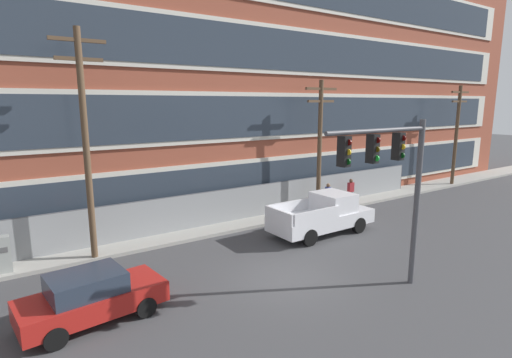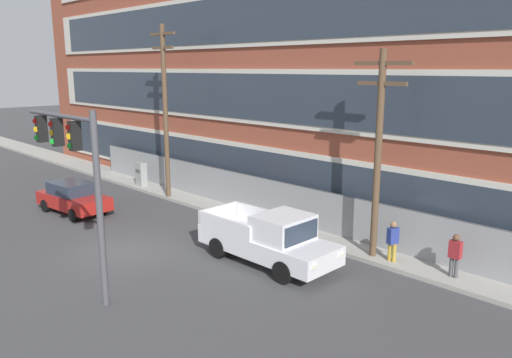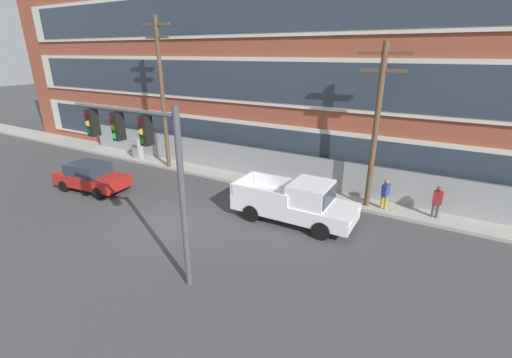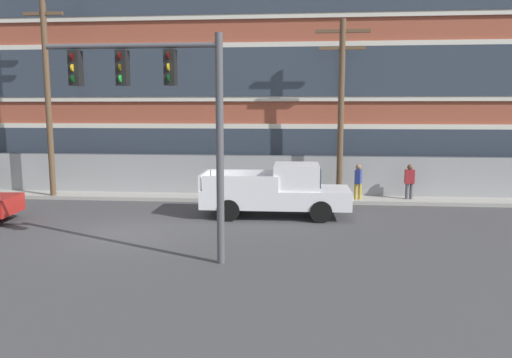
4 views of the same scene
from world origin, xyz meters
TOP-DOWN VIEW (x-y plane):
  - ground_plane at (0.00, 0.00)m, footprint 160.00×160.00m
  - sidewalk_building_side at (0.00, 6.72)m, footprint 80.00×2.13m
  - brick_mill_building at (3.78, 12.40)m, footprint 54.70×9.84m
  - chain_link_fence at (1.19, 7.14)m, footprint 30.86×0.06m
  - traffic_signal_mast at (2.16, -2.89)m, footprint 4.62×0.43m
  - pickup_truck_white at (4.88, 3.10)m, footprint 5.65×2.24m
  - sedan_red at (-6.70, 0.91)m, footprint 4.33×2.22m
  - utility_pole_near_corner at (-5.56, 5.86)m, footprint 2.07×0.26m
  - utility_pole_midblock at (7.36, 6.19)m, footprint 2.30×0.26m
  - electrical_cabinet at (-8.82, 6.18)m, footprint 0.66×0.45m
  - pedestrian_near_cabinet at (8.17, 6.18)m, footprint 0.35×0.45m
  - pedestrian_by_fence at (10.40, 6.40)m, footprint 0.41×0.25m

SIDE VIEW (x-z plane):
  - ground_plane at x=0.00m, z-range 0.00..0.00m
  - sidewalk_building_side at x=0.00m, z-range 0.00..0.16m
  - electrical_cabinet at x=-8.82m, z-range 0.00..1.58m
  - sedan_red at x=-6.70m, z-range 0.02..1.58m
  - pickup_truck_white at x=4.88m, z-range -0.05..1.96m
  - pedestrian_near_cabinet at x=8.17m, z-range 0.13..1.82m
  - pedestrian_by_fence at x=10.40m, z-range 0.13..1.82m
  - chain_link_fence at x=1.19m, z-range 0.02..1.99m
  - utility_pole_midblock at x=7.36m, z-range 0.42..8.23m
  - traffic_signal_mast at x=2.16m, z-range 1.34..7.31m
  - utility_pole_near_corner at x=-5.56m, z-range 0.41..9.78m
  - brick_mill_building at x=3.78m, z-range 0.01..18.98m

